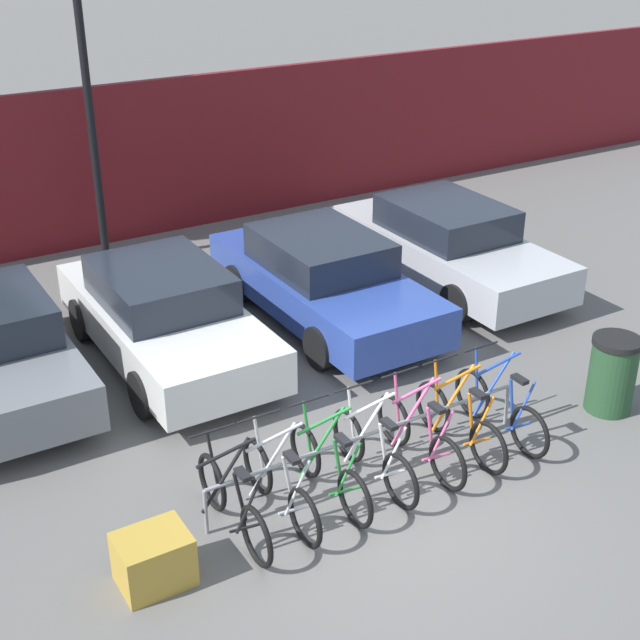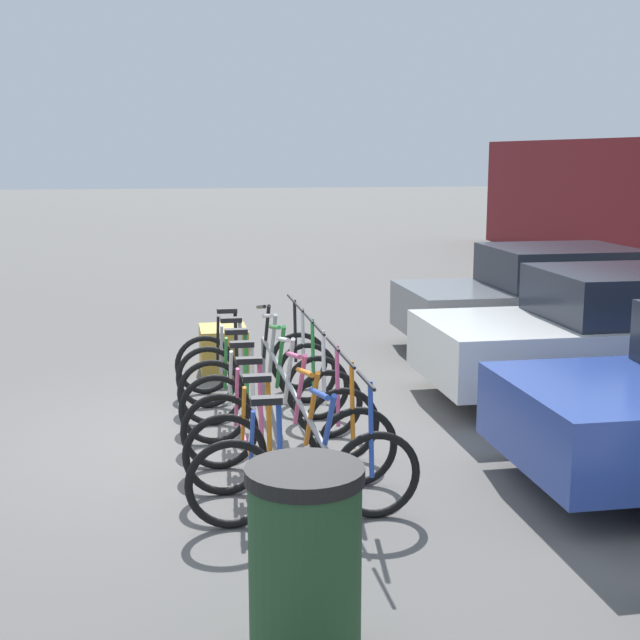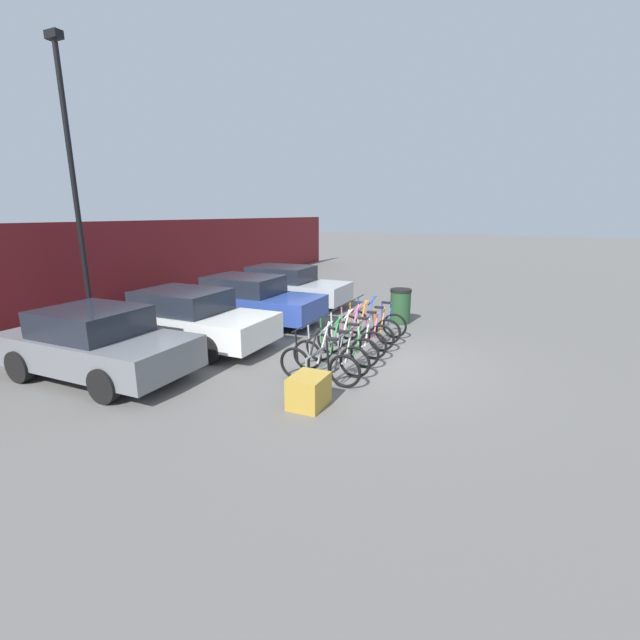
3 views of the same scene
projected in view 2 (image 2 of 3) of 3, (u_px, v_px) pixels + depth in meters
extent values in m
plane|color=#605E5B|center=(214.00, 438.00, 8.34)|extent=(120.00, 120.00, 0.00)
cylinder|color=gray|center=(289.00, 384.00, 8.12)|extent=(4.15, 0.04, 0.04)
cylinder|color=gray|center=(263.00, 362.00, 10.18)|extent=(0.04, 0.04, 0.55)
cylinder|color=gray|center=(332.00, 498.00, 6.16)|extent=(0.04, 0.04, 0.55)
torus|color=black|center=(205.00, 365.00, 9.81)|extent=(0.06, 0.66, 0.66)
torus|color=black|center=(299.00, 361.00, 9.99)|extent=(0.06, 0.66, 0.66)
cylinder|color=black|center=(266.00, 334.00, 9.87)|extent=(0.60, 0.04, 0.76)
cylinder|color=black|center=(261.00, 307.00, 9.80)|extent=(0.68, 0.04, 0.16)
cylinder|color=black|center=(236.00, 341.00, 9.82)|extent=(0.14, 0.04, 0.63)
cylinder|color=black|center=(218.00, 339.00, 9.78)|extent=(0.32, 0.03, 0.58)
cylinder|color=black|center=(223.00, 366.00, 9.85)|extent=(0.40, 0.03, 0.08)
cylinder|color=black|center=(295.00, 331.00, 9.92)|extent=(0.12, 0.04, 0.69)
cylinder|color=black|center=(291.00, 299.00, 9.84)|extent=(0.52, 0.03, 0.03)
cube|color=black|center=(227.00, 311.00, 9.74)|extent=(0.10, 0.22, 0.05)
torus|color=black|center=(208.00, 377.00, 9.27)|extent=(0.06, 0.66, 0.66)
torus|color=black|center=(307.00, 373.00, 9.45)|extent=(0.06, 0.66, 0.66)
cylinder|color=#B7B7BC|center=(272.00, 345.00, 9.32)|extent=(0.60, 0.04, 0.76)
cylinder|color=#B7B7BC|center=(267.00, 316.00, 9.26)|extent=(0.68, 0.04, 0.16)
cylinder|color=#B7B7BC|center=(241.00, 352.00, 9.28)|extent=(0.14, 0.04, 0.63)
cylinder|color=#B7B7BC|center=(221.00, 350.00, 9.24)|extent=(0.32, 0.03, 0.58)
cylinder|color=#B7B7BC|center=(227.00, 379.00, 9.30)|extent=(0.40, 0.03, 0.08)
cylinder|color=#B7B7BC|center=(303.00, 341.00, 9.38)|extent=(0.12, 0.04, 0.69)
cylinder|color=black|center=(299.00, 307.00, 9.30)|extent=(0.52, 0.03, 0.03)
cube|color=black|center=(231.00, 320.00, 9.20)|extent=(0.10, 0.22, 0.05)
torus|color=black|center=(211.00, 393.00, 8.67)|extent=(0.06, 0.66, 0.66)
torus|color=black|center=(317.00, 388.00, 8.85)|extent=(0.06, 0.66, 0.66)
cylinder|color=#288438|center=(280.00, 358.00, 8.73)|extent=(0.60, 0.04, 0.76)
cylinder|color=#288438|center=(275.00, 327.00, 8.66)|extent=(0.68, 0.04, 0.16)
cylinder|color=#288438|center=(246.00, 365.00, 8.68)|extent=(0.14, 0.04, 0.63)
cylinder|color=#288438|center=(226.00, 364.00, 8.64)|extent=(0.32, 0.03, 0.58)
cylinder|color=#288438|center=(232.00, 394.00, 8.71)|extent=(0.40, 0.03, 0.08)
cylinder|color=#288438|center=(313.00, 354.00, 8.78)|extent=(0.12, 0.04, 0.69)
cylinder|color=black|center=(309.00, 318.00, 8.71)|extent=(0.52, 0.03, 0.03)
cube|color=black|center=(236.00, 331.00, 8.60)|extent=(0.10, 0.22, 0.05)
torus|color=black|center=(215.00, 410.00, 8.10)|extent=(0.06, 0.66, 0.66)
torus|color=black|center=(328.00, 404.00, 8.28)|extent=(0.06, 0.66, 0.66)
cylinder|color=silver|center=(289.00, 372.00, 8.16)|extent=(0.60, 0.04, 0.76)
cylinder|color=silver|center=(283.00, 339.00, 8.09)|extent=(0.68, 0.04, 0.16)
cylinder|color=silver|center=(252.00, 380.00, 8.11)|extent=(0.14, 0.04, 0.63)
cylinder|color=silver|center=(230.00, 379.00, 8.07)|extent=(0.32, 0.03, 0.58)
cylinder|color=silver|center=(237.00, 411.00, 8.14)|extent=(0.40, 0.03, 0.08)
cylinder|color=silver|center=(324.00, 368.00, 8.21)|extent=(0.12, 0.04, 0.69)
cylinder|color=black|center=(319.00, 330.00, 8.13)|extent=(0.52, 0.03, 0.03)
cube|color=black|center=(242.00, 344.00, 8.03)|extent=(0.10, 0.22, 0.05)
torus|color=black|center=(220.00, 431.00, 7.47)|extent=(0.06, 0.66, 0.66)
torus|color=black|center=(342.00, 425.00, 7.65)|extent=(0.06, 0.66, 0.66)
cylinder|color=#E55993|center=(300.00, 391.00, 7.53)|extent=(0.60, 0.04, 0.76)
cylinder|color=#E55993|center=(293.00, 355.00, 7.46)|extent=(0.68, 0.04, 0.16)
cylinder|color=#E55993|center=(260.00, 399.00, 7.48)|extent=(0.14, 0.04, 0.63)
cylinder|color=#E55993|center=(237.00, 398.00, 7.44)|extent=(0.32, 0.03, 0.58)
cylinder|color=#E55993|center=(243.00, 433.00, 7.51)|extent=(0.40, 0.03, 0.08)
cylinder|color=#E55993|center=(338.00, 386.00, 7.58)|extent=(0.12, 0.04, 0.69)
cylinder|color=black|center=(333.00, 344.00, 7.50)|extent=(0.52, 0.03, 0.03)
cube|color=black|center=(249.00, 360.00, 7.40)|extent=(0.10, 0.22, 0.05)
torus|color=black|center=(225.00, 455.00, 6.89)|extent=(0.06, 0.66, 0.66)
torus|color=black|center=(357.00, 447.00, 7.07)|extent=(0.06, 0.66, 0.66)
cylinder|color=orange|center=(312.00, 410.00, 6.95)|extent=(0.60, 0.04, 0.76)
cylinder|color=orange|center=(305.00, 372.00, 6.88)|extent=(0.68, 0.04, 0.16)
cylinder|color=orange|center=(269.00, 420.00, 6.90)|extent=(0.14, 0.04, 0.63)
cylinder|color=orange|center=(243.00, 418.00, 6.86)|extent=(0.32, 0.03, 0.58)
cylinder|color=orange|center=(251.00, 456.00, 6.93)|extent=(0.40, 0.03, 0.08)
cylinder|color=orange|center=(352.00, 405.00, 7.00)|extent=(0.12, 0.04, 0.69)
cylinder|color=black|center=(347.00, 360.00, 6.93)|extent=(0.52, 0.03, 0.03)
cube|color=black|center=(257.00, 378.00, 6.82)|extent=(0.10, 0.22, 0.05)
torus|color=black|center=(231.00, 484.00, 6.28)|extent=(0.06, 0.66, 0.66)
torus|color=black|center=(376.00, 475.00, 6.46)|extent=(0.06, 0.66, 0.66)
cylinder|color=#284CB7|center=(326.00, 435.00, 6.34)|extent=(0.60, 0.04, 0.76)
cylinder|color=#284CB7|center=(319.00, 394.00, 6.27)|extent=(0.68, 0.04, 0.16)
cylinder|color=#284CB7|center=(280.00, 446.00, 6.29)|extent=(0.14, 0.04, 0.63)
cylinder|color=#284CB7|center=(252.00, 444.00, 6.25)|extent=(0.32, 0.03, 0.58)
cylinder|color=#284CB7|center=(260.00, 486.00, 6.32)|extent=(0.40, 0.03, 0.08)
cylinder|color=#284CB7|center=(371.00, 430.00, 6.39)|extent=(0.12, 0.04, 0.69)
cylinder|color=black|center=(366.00, 381.00, 6.31)|extent=(0.52, 0.03, 0.03)
cube|color=black|center=(266.00, 400.00, 6.21)|extent=(0.10, 0.22, 0.05)
cube|color=slate|center=(550.00, 308.00, 12.00)|extent=(1.80, 3.98, 0.62)
cube|color=#1E232D|center=(559.00, 266.00, 11.91)|extent=(1.58, 1.83, 0.52)
cylinder|color=black|center=(598.00, 313.00, 13.08)|extent=(0.20, 0.64, 0.64)
cylinder|color=black|center=(448.00, 318.00, 12.68)|extent=(0.20, 0.64, 0.64)
cylinder|color=black|center=(491.00, 342.00, 11.02)|extent=(0.20, 0.64, 0.64)
cube|color=silver|center=(624.00, 346.00, 9.68)|extent=(1.80, 4.38, 0.62)
cube|color=#1E232D|center=(637.00, 294.00, 9.60)|extent=(1.58, 2.02, 0.52)
cylinder|color=black|center=(484.00, 355.00, 10.33)|extent=(0.20, 0.64, 0.64)
cylinder|color=black|center=(546.00, 393.00, 8.68)|extent=(0.20, 0.64, 0.64)
cylinder|color=black|center=(581.00, 420.00, 7.81)|extent=(0.20, 0.64, 0.64)
cylinder|color=#234728|center=(305.00, 567.00, 4.71)|extent=(0.60, 0.60, 0.95)
cylinder|color=black|center=(305.00, 474.00, 4.61)|extent=(0.63, 0.63, 0.08)
cube|color=#B28C33|center=(224.00, 350.00, 10.82)|extent=(0.70, 0.56, 0.55)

